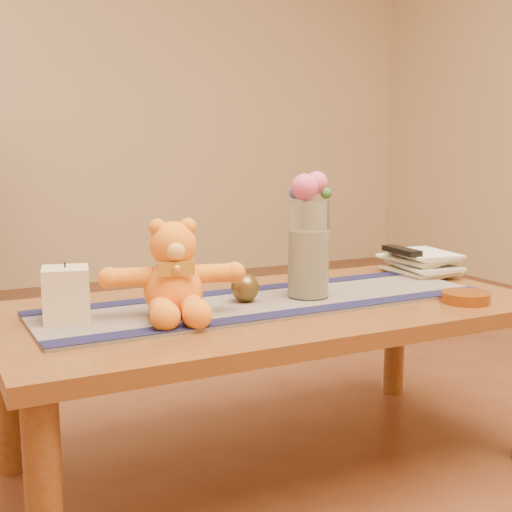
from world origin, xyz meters
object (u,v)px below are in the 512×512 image
teddy_bear (173,270)px  bronze_ball (245,288)px  amber_dish (466,297)px  book_bottom (399,273)px  tv_remote (402,251)px  glass_vase (309,249)px  pillar_candle (66,294)px

teddy_bear → bronze_ball: teddy_bear is taller
bronze_ball → amber_dish: (0.53, -0.24, -0.03)m
book_bottom → amber_dish: (-0.08, -0.37, 0.00)m
teddy_bear → tv_remote: bearing=23.7°
tv_remote → teddy_bear: bearing=-163.7°
teddy_bear → tv_remote: 0.83m
amber_dish → glass_vase: bearing=148.5°
glass_vase → amber_dish: glass_vase is taller
bronze_ball → amber_dish: 0.58m
teddy_bear → glass_vase: size_ratio=1.24×
pillar_candle → teddy_bear: bearing=-14.3°
book_bottom → bronze_ball: bearing=-166.2°
pillar_candle → amber_dish: size_ratio=0.98×
tv_remote → bronze_ball: bearing=-164.1°
glass_vase → bronze_ball: (-0.18, 0.03, -0.09)m
amber_dish → pillar_candle: bearing=165.4°
teddy_bear → amber_dish: (0.74, -0.19, -0.10)m
teddy_bear → glass_vase: glass_vase is taller
glass_vase → tv_remote: glass_vase is taller
glass_vase → amber_dish: size_ratio=2.05×
pillar_candle → bronze_ball: (0.45, -0.01, -0.03)m
book_bottom → tv_remote: bearing=-93.0°
amber_dish → teddy_bear: bearing=165.3°
glass_vase → tv_remote: 0.45m
bronze_ball → book_bottom: size_ratio=0.33×
book_bottom → amber_dish: bearing=-99.5°
glass_vase → tv_remote: bearing=18.2°
pillar_candle → amber_dish: pillar_candle is taller
teddy_bear → book_bottom: 0.84m
teddy_bear → tv_remote: size_ratio=2.01×
teddy_bear → glass_vase: (0.39, 0.02, 0.02)m
book_bottom → tv_remote: 0.08m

